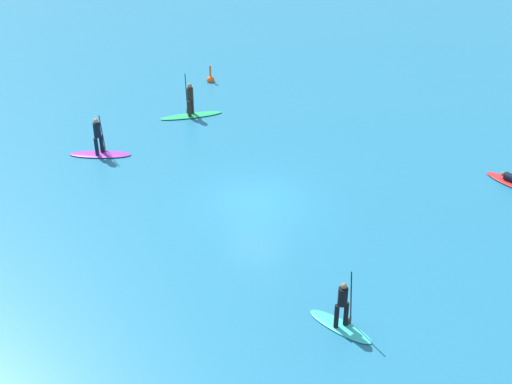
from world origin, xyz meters
name	(u,v)px	position (x,y,z in m)	size (l,w,h in m)	color
ground_plane	(256,202)	(0.00, 0.00, 0.00)	(120.00, 120.00, 0.00)	#1E6B93
surfer_on_purple_board	(99,146)	(-8.24, 1.76, 0.48)	(2.99, 1.49, 2.04)	purple
surfer_on_green_board	(191,108)	(-5.71, 6.95, 0.45)	(3.10, 2.29, 2.26)	#23B266
surfer_on_teal_board	(342,315)	(4.93, -6.49, 0.55)	(2.48, 1.56, 2.33)	#33C6CC
marker_buoy	(211,79)	(-6.35, 11.58, 0.15)	(0.44, 0.44, 1.09)	#E55119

